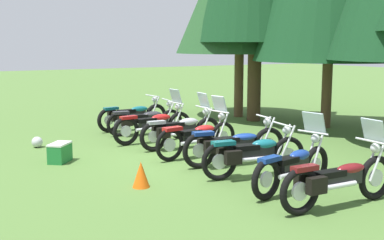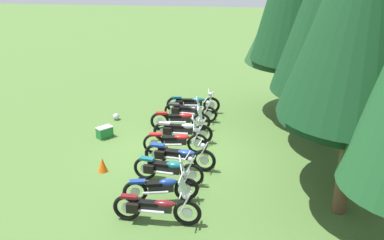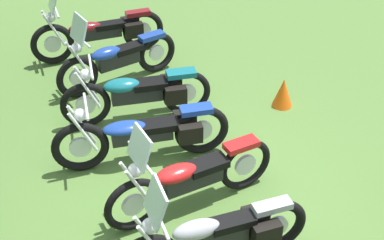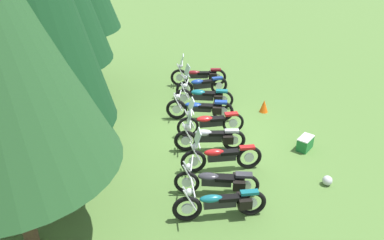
# 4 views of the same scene
# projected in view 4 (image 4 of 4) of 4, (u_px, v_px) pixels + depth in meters

# --- Properties ---
(ground_plane) EXTENTS (80.00, 80.00, 0.00)m
(ground_plane) POSITION_uv_depth(u_px,v_px,m) (207.00, 135.00, 13.54)
(ground_plane) COLOR #4C7033
(motorcycle_0) EXTENTS (0.75, 2.35, 1.02)m
(motorcycle_0) POSITION_uv_depth(u_px,v_px,m) (221.00, 203.00, 9.74)
(motorcycle_0) COLOR black
(motorcycle_0) RESTS_ON ground_plane
(motorcycle_1) EXTENTS (0.79, 2.27, 1.00)m
(motorcycle_1) POSITION_uv_depth(u_px,v_px,m) (218.00, 181.00, 10.54)
(motorcycle_1) COLOR black
(motorcycle_1) RESTS_ON ground_plane
(motorcycle_2) EXTENTS (0.67, 2.40, 1.39)m
(motorcycle_2) POSITION_uv_depth(u_px,v_px,m) (220.00, 156.00, 11.51)
(motorcycle_2) COLOR black
(motorcycle_2) RESTS_ON ground_plane
(motorcycle_3) EXTENTS (0.72, 2.26, 1.38)m
(motorcycle_3) POSITION_uv_depth(u_px,v_px,m) (211.00, 138.00, 12.46)
(motorcycle_3) COLOR black
(motorcycle_3) RESTS_ON ground_plane
(motorcycle_4) EXTENTS (0.74, 2.30, 1.38)m
(motorcycle_4) POSITION_uv_depth(u_px,v_px,m) (210.00, 122.00, 13.32)
(motorcycle_4) COLOR black
(motorcycle_4) RESTS_ON ground_plane
(motorcycle_5) EXTENTS (0.76, 2.43, 1.04)m
(motorcycle_5) POSITION_uv_depth(u_px,v_px,m) (201.00, 108.00, 14.29)
(motorcycle_5) COLOR black
(motorcycle_5) RESTS_ON ground_plane
(motorcycle_6) EXTENTS (0.80, 2.27, 1.03)m
(motorcycle_6) POSITION_uv_depth(u_px,v_px,m) (205.00, 96.00, 15.16)
(motorcycle_6) COLOR black
(motorcycle_6) RESTS_ON ground_plane
(motorcycle_7) EXTENTS (0.74, 2.16, 1.37)m
(motorcycle_7) POSITION_uv_depth(u_px,v_px,m) (201.00, 85.00, 16.15)
(motorcycle_7) COLOR black
(motorcycle_7) RESTS_ON ground_plane
(motorcycle_8) EXTENTS (0.69, 2.40, 1.39)m
(motorcycle_8) POSITION_uv_depth(u_px,v_px,m) (199.00, 75.00, 17.06)
(motorcycle_8) COLOR black
(motorcycle_8) RESTS_ON ground_plane
(picnic_cooler) EXTENTS (0.67, 0.65, 0.43)m
(picnic_cooler) POSITION_uv_depth(u_px,v_px,m) (305.00, 143.00, 12.65)
(picnic_cooler) COLOR #1E7233
(picnic_cooler) RESTS_ON ground_plane
(traffic_cone) EXTENTS (0.32, 0.32, 0.48)m
(traffic_cone) POSITION_uv_depth(u_px,v_px,m) (264.00, 106.00, 14.97)
(traffic_cone) COLOR #EA590F
(traffic_cone) RESTS_ON ground_plane
(dropped_helmet) EXTENTS (0.28, 0.28, 0.28)m
(dropped_helmet) POSITION_uv_depth(u_px,v_px,m) (327.00, 180.00, 11.06)
(dropped_helmet) COLOR silver
(dropped_helmet) RESTS_ON ground_plane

